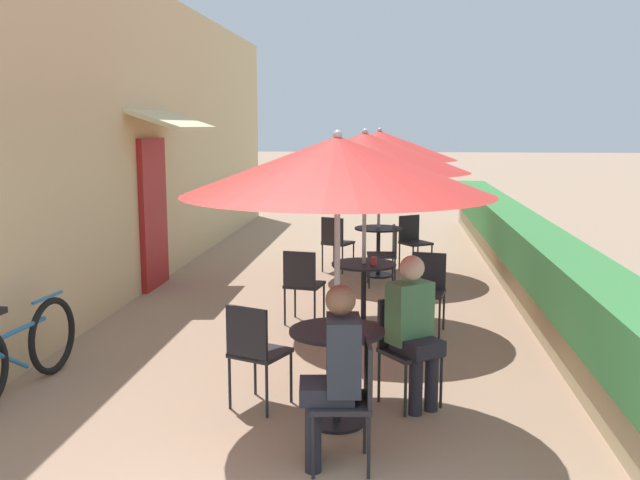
{
  "coord_description": "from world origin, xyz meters",
  "views": [
    {
      "loc": [
        0.96,
        -3.04,
        2.27
      ],
      "look_at": [
        0.15,
        4.83,
        1.0
      ],
      "focal_mm": 40.0,
      "sensor_mm": 36.0,
      "label": 1
    }
  ],
  "objects": [
    {
      "name": "patio_umbrella_mid",
      "position": [
        0.65,
        4.82,
        1.98
      ],
      "size": [
        2.31,
        2.31,
        2.24
      ],
      "color": "#B7B7BC",
      "rests_on": "ground_plane"
    },
    {
      "name": "patio_table_near",
      "position": [
        0.55,
        2.16,
        0.52
      ],
      "size": [
        0.73,
        0.73,
        0.74
      ],
      "color": "black",
      "rests_on": "ground_plane"
    },
    {
      "name": "cafe_chair_far_right",
      "position": [
        0.08,
        7.91,
        0.52
      ],
      "size": [
        0.53,
        0.53,
        0.87
      ],
      "rotation": [
        0.0,
        0.0,
        5.84
      ],
      "color": "#232328",
      "rests_on": "ground_plane"
    },
    {
      "name": "planter_hedge",
      "position": [
        2.75,
        7.25,
        0.54
      ],
      "size": [
        0.6,
        13.7,
        1.01
      ],
      "color": "tan",
      "rests_on": "ground_plane"
    },
    {
      "name": "seated_patron_near_left",
      "position": [
        0.6,
        1.46,
        0.69
      ],
      "size": [
        0.43,
        0.36,
        1.25
      ],
      "rotation": [
        0.0,
        0.0,
        7.96
      ],
      "color": "#23232D",
      "rests_on": "ground_plane"
    },
    {
      "name": "bicycle_leaning",
      "position": [
        -2.2,
        2.51,
        0.37
      ],
      "size": [
        0.24,
        1.73,
        0.81
      ],
      "rotation": [
        0.0,
        0.0,
        -0.1
      ],
      "color": "black",
      "rests_on": "ground_plane"
    },
    {
      "name": "coffee_cup_mid",
      "position": [
        0.76,
        4.74,
        0.79
      ],
      "size": [
        0.07,
        0.07,
        0.09
      ],
      "color": "#B73D3D",
      "rests_on": "patio_table_mid"
    },
    {
      "name": "patio_umbrella_near",
      "position": [
        0.55,
        2.16,
        1.98
      ],
      "size": [
        2.31,
        2.31,
        2.24
      ],
      "color": "#B7B7BC",
      "rests_on": "ground_plane"
    },
    {
      "name": "cafe_chair_far_left",
      "position": [
        1.28,
        8.14,
        0.52
      ],
      "size": [
        0.56,
        0.56,
        0.87
      ],
      "rotation": [
        0.0,
        0.0,
        3.75
      ],
      "color": "#232328",
      "rests_on": "ground_plane"
    },
    {
      "name": "cafe_chair_near_back",
      "position": [
        -0.12,
        2.37,
        0.52
      ],
      "size": [
        0.53,
        0.53,
        0.87
      ],
      "rotation": [
        0.0,
        0.0,
        12.15
      ],
      "color": "#232328",
      "rests_on": "ground_plane"
    },
    {
      "name": "patio_table_far",
      "position": [
        0.75,
        7.68,
        0.52
      ],
      "size": [
        0.73,
        0.73,
        0.74
      ],
      "color": "black",
      "rests_on": "ground_plane"
    },
    {
      "name": "patio_table_mid",
      "position": [
        0.65,
        4.82,
        0.52
      ],
      "size": [
        0.73,
        0.73,
        0.74
      ],
      "color": "black",
      "rests_on": "ground_plane"
    },
    {
      "name": "cafe_facade_wall",
      "position": [
        -2.54,
        7.21,
        2.09
      ],
      "size": [
        0.98,
        14.7,
        4.2
      ],
      "color": "#D6B784",
      "rests_on": "ground_plane"
    },
    {
      "name": "cafe_chair_far_back",
      "position": [
        0.88,
        6.98,
        0.52
      ],
      "size": [
        0.43,
        0.43,
        0.87
      ],
      "rotation": [
        0.0,
        0.0,
        7.94
      ],
      "color": "#232328",
      "rests_on": "ground_plane"
    },
    {
      "name": "cafe_chair_mid_left",
      "position": [
        1.35,
        4.76,
        0.52
      ],
      "size": [
        0.47,
        0.47,
        0.87
      ],
      "rotation": [
        0.0,
        0.0,
        9.23
      ],
      "color": "#232328",
      "rests_on": "ground_plane"
    },
    {
      "name": "cafe_chair_near_right",
      "position": [
        1.07,
        2.64,
        0.52
      ],
      "size": [
        0.56,
        0.56,
        0.87
      ],
      "rotation": [
        0.0,
        0.0,
        10.06
      ],
      "color": "#232328",
      "rests_on": "ground_plane"
    },
    {
      "name": "seated_patron_near_right",
      "position": [
        1.14,
        2.55,
        0.69
      ],
      "size": [
        0.49,
        0.51,
        1.25
      ],
      "rotation": [
        0.0,
        0.0,
        10.06
      ],
      "color": "#23232D",
      "rests_on": "ground_plane"
    },
    {
      "name": "cafe_chair_near_left",
      "position": [
        0.71,
        1.47,
        0.52
      ],
      "size": [
        0.44,
        0.44,
        0.87
      ],
      "rotation": [
        0.0,
        0.0,
        7.96
      ],
      "color": "#232328",
      "rests_on": "ground_plane"
    },
    {
      "name": "patio_umbrella_far",
      "position": [
        0.75,
        7.68,
        1.98
      ],
      "size": [
        2.31,
        2.31,
        2.24
      ],
      "color": "#B7B7BC",
      "rests_on": "ground_plane"
    },
    {
      "name": "cafe_chair_mid_right",
      "position": [
        -0.06,
        4.89,
        0.52
      ],
      "size": [
        0.47,
        0.47,
        0.87
      ],
      "rotation": [
        0.0,
        0.0,
        12.37
      ],
      "color": "#232328",
      "rests_on": "ground_plane"
    }
  ]
}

